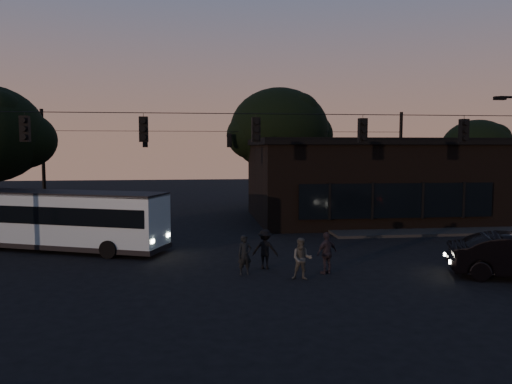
{
  "coord_description": "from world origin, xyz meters",
  "views": [
    {
      "loc": [
        -2.48,
        -16.32,
        4.82
      ],
      "look_at": [
        0.0,
        4.0,
        3.0
      ],
      "focal_mm": 35.0,
      "sensor_mm": 36.0,
      "label": 1
    }
  ],
  "objects": [
    {
      "name": "ground",
      "position": [
        0.0,
        0.0,
        0.0
      ],
      "size": [
        120.0,
        120.0,
        0.0
      ],
      "primitive_type": "plane",
      "color": "black",
      "rests_on": "ground"
    },
    {
      "name": "sidewalk_far_right",
      "position": [
        12.0,
        14.0,
        0.07
      ],
      "size": [
        14.0,
        10.0,
        0.15
      ],
      "primitive_type": "cube",
      "color": "black",
      "rests_on": "ground"
    },
    {
      "name": "building",
      "position": [
        9.0,
        15.97,
        2.71
      ],
      "size": [
        15.4,
        10.41,
        5.4
      ],
      "color": "black",
      "rests_on": "ground"
    },
    {
      "name": "tree_behind",
      "position": [
        4.0,
        22.0,
        6.19
      ],
      "size": [
        7.6,
        7.6,
        9.43
      ],
      "color": "black",
      "rests_on": "ground"
    },
    {
      "name": "tree_right",
      "position": [
        18.0,
        18.0,
        4.63
      ],
      "size": [
        5.2,
        5.2,
        6.86
      ],
      "color": "black",
      "rests_on": "ground"
    },
    {
      "name": "signal_rig_near",
      "position": [
        0.0,
        4.0,
        4.45
      ],
      "size": [
        26.24,
        0.3,
        7.5
      ],
      "color": "black",
      "rests_on": "ground"
    },
    {
      "name": "signal_rig_far",
      "position": [
        0.0,
        20.0,
        4.2
      ],
      "size": [
        26.24,
        0.3,
        7.5
      ],
      "color": "black",
      "rests_on": "ground"
    },
    {
      "name": "bus",
      "position": [
        -8.6,
        7.8,
        1.56
      ],
      "size": [
        10.01,
        5.75,
        2.77
      ],
      "rotation": [
        0.0,
        0.0,
        -0.38
      ],
      "color": "#8DA8B3",
      "rests_on": "ground"
    },
    {
      "name": "pedestrian_a",
      "position": [
        -0.65,
        2.23,
        0.76
      ],
      "size": [
        0.61,
        0.47,
        1.52
      ],
      "primitive_type": "imported",
      "rotation": [
        0.0,
        0.0,
        0.2
      ],
      "color": "black",
      "rests_on": "ground"
    },
    {
      "name": "pedestrian_b",
      "position": [
        1.36,
        1.27,
        0.77
      ],
      "size": [
        0.86,
        0.73,
        1.54
      ],
      "primitive_type": "imported",
      "rotation": [
        0.0,
        0.0,
        -0.22
      ],
      "color": "#3E3F39",
      "rests_on": "ground"
    },
    {
      "name": "pedestrian_c",
      "position": [
        2.49,
        1.99,
        0.81
      ],
      "size": [
        1.03,
        0.78,
        1.62
      ],
      "primitive_type": "imported",
      "rotation": [
        0.0,
        0.0,
        3.61
      ],
      "color": "black",
      "rests_on": "ground"
    },
    {
      "name": "pedestrian_d",
      "position": [
        0.25,
        3.06,
        0.79
      ],
      "size": [
        1.14,
        0.84,
        1.59
      ],
      "primitive_type": "imported",
      "rotation": [
        0.0,
        0.0,
        2.88
      ],
      "color": "black",
      "rests_on": "ground"
    }
  ]
}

